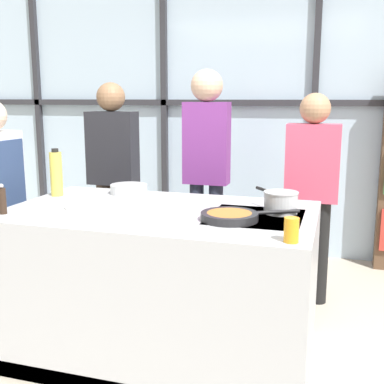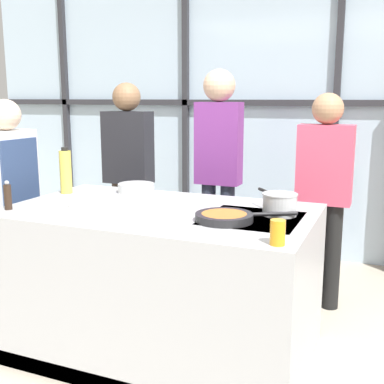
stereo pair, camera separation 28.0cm
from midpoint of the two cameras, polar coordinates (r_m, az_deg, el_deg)
name	(u,v)px [view 2 (the right image)]	position (r m, az deg, el deg)	size (l,w,h in m)	color
ground_plane	(161,349)	(3.25, -1.11, -18.19)	(18.00, 18.00, 0.00)	#BCB29E
back_window_wall	(257,116)	(4.97, 9.38, 8.84)	(6.40, 0.10, 2.80)	silver
demo_island	(160,281)	(3.05, -1.14, -10.59)	(1.85, 1.08, 0.93)	#B7BABF
chef	(12,194)	(3.70, -18.59, -0.28)	(0.22, 0.42, 1.58)	#232838
spectator_far_left	(128,168)	(4.20, -5.67, 2.82)	(0.42, 0.24, 1.72)	#47382D
spectator_center_left	(218,162)	(3.87, 5.23, 3.57)	(0.36, 0.25, 1.81)	#232838
spectator_center_right	(324,187)	(3.74, 17.44, 0.51)	(0.40, 0.23, 1.63)	black
frying_pan	(225,217)	(2.64, 7.03, -2.98)	(0.52, 0.37, 0.04)	#232326
saucepan	(279,203)	(2.82, 13.16, -1.37)	(0.28, 0.32, 0.13)	silver
white_plate	(89,204)	(3.05, -9.56, -1.44)	(0.26, 0.26, 0.01)	white
mixing_bowl	(136,187)	(3.42, -4.32, 0.52)	(0.26, 0.26, 0.06)	silver
oil_bottle	(66,172)	(3.44, -12.52, 2.37)	(0.08, 0.08, 0.33)	#E0CC4C
pepper_grinder	(8,196)	(3.04, -18.58, -0.52)	(0.04, 0.04, 0.18)	#332319
juice_glass_near	(278,232)	(2.26, 13.66, -4.72)	(0.07, 0.07, 0.12)	orange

